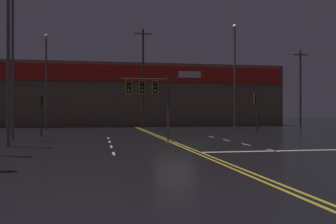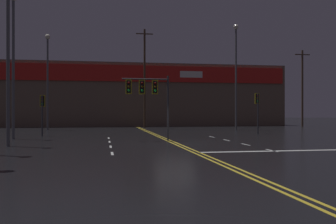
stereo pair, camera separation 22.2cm
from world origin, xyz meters
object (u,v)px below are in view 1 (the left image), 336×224
at_px(streetlight_median_approach, 46,70).
at_px(traffic_signal_corner_northwest, 42,106).
at_px(streetlight_far_median, 13,48).
at_px(streetlight_near_left, 235,65).
at_px(traffic_signal_corner_northeast, 257,104).
at_px(traffic_signal_median, 148,91).
at_px(streetlight_far_right, 8,42).

bearing_deg(streetlight_median_approach, traffic_signal_corner_northwest, -84.32).
xyz_separation_m(traffic_signal_corner_northwest, streetlight_far_median, (-1.55, -3.34, 4.23)).
bearing_deg(streetlight_near_left, traffic_signal_corner_northeast, -94.66).
relative_size(streetlight_near_left, streetlight_far_median, 1.09).
bearing_deg(traffic_signal_median, traffic_signal_corner_northwest, 139.11).
bearing_deg(streetlight_median_approach, streetlight_near_left, -9.04).
height_order(traffic_signal_corner_northwest, streetlight_near_left, streetlight_near_left).
height_order(streetlight_near_left, streetlight_far_right, streetlight_near_left).
bearing_deg(streetlight_near_left, streetlight_median_approach, 170.96).
bearing_deg(traffic_signal_corner_northeast, streetlight_far_median, -171.00).
relative_size(traffic_signal_corner_northwest, streetlight_far_median, 0.32).
distance_m(traffic_signal_corner_northwest, streetlight_near_left, 21.29).
distance_m(traffic_signal_median, streetlight_near_left, 18.52).
distance_m(streetlight_median_approach, streetlight_far_right, 19.79).
bearing_deg(streetlight_far_right, streetlight_median_approach, 91.60).
xyz_separation_m(traffic_signal_corner_northeast, streetlight_median_approach, (-19.95, 10.45, 3.90)).
bearing_deg(traffic_signal_corner_northwest, traffic_signal_median, -40.89).
bearing_deg(streetlight_far_median, traffic_signal_corner_northeast, 9.00).
bearing_deg(streetlight_median_approach, streetlight_far_median, -92.16).
bearing_deg(streetlight_near_left, traffic_signal_corner_northwest, -160.06).
bearing_deg(traffic_signal_median, streetlight_far_right, -163.38).
bearing_deg(streetlight_far_right, streetlight_near_left, 39.56).
height_order(traffic_signal_corner_northeast, streetlight_median_approach, streetlight_median_approach).
relative_size(traffic_signal_median, streetlight_far_right, 0.47).
bearing_deg(traffic_signal_median, streetlight_far_median, 159.48).
height_order(traffic_signal_corner_northeast, streetlight_near_left, streetlight_near_left).
relative_size(traffic_signal_corner_northwest, streetlight_near_left, 0.29).
bearing_deg(traffic_signal_median, traffic_signal_corner_northeast, 31.87).
height_order(traffic_signal_median, traffic_signal_corner_northwest, traffic_signal_median).
xyz_separation_m(streetlight_near_left, streetlight_far_median, (-21.05, -10.42, -0.53)).
xyz_separation_m(traffic_signal_corner_northwest, streetlight_near_left, (19.51, 7.08, 4.76)).
bearing_deg(traffic_signal_corner_northwest, streetlight_far_right, -92.89).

